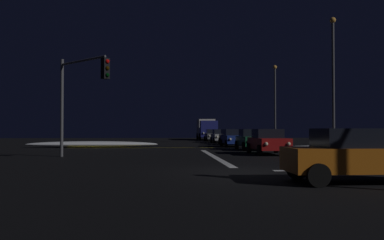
{
  "coord_description": "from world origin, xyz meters",
  "views": [
    {
      "loc": [
        -2.71,
        -15.2,
        1.54
      ],
      "look_at": [
        -1.02,
        11.85,
        2.17
      ],
      "focal_mm": 38.62,
      "sensor_mm": 36.0,
      "label": 1
    }
  ],
  "objects": [
    {
      "name": "ground",
      "position": [
        0.0,
        0.0,
        -0.05
      ],
      "size": [
        120.0,
        120.0,
        0.1
      ],
      "primitive_type": "cube",
      "color": "black"
    },
    {
      "name": "stop_line_north",
      "position": [
        0.0,
        8.25,
        0.0
      ],
      "size": [
        0.35,
        14.12,
        0.01
      ],
      "color": "white",
      "rests_on": "ground"
    },
    {
      "name": "centre_line_ns",
      "position": [
        0.0,
        19.85,
        0.0
      ],
      "size": [
        22.0,
        0.15,
        0.01
      ],
      "color": "yellow",
      "rests_on": "ground"
    },
    {
      "name": "snow_bank_left_curb",
      "position": [
        -9.05,
        20.55,
        0.27
      ],
      "size": [
        11.21,
        1.5,
        0.54
      ],
      "color": "white",
      "rests_on": "ground"
    },
    {
      "name": "snow_bank_right_curb",
      "position": [
        9.05,
        14.23,
        0.19
      ],
      "size": [
        7.62,
        1.5,
        0.38
      ],
      "color": "white",
      "rests_on": "ground"
    },
    {
      "name": "sedan_red",
      "position": [
        3.61,
        10.1,
        0.8
      ],
      "size": [
        2.02,
        4.33,
        1.57
      ],
      "color": "maroon",
      "rests_on": "ground"
    },
    {
      "name": "sedan_green",
      "position": [
        3.76,
        15.71,
        0.8
      ],
      "size": [
        2.02,
        4.33,
        1.57
      ],
      "color": "#14512D",
      "rests_on": "ground"
    },
    {
      "name": "sedan_blue",
      "position": [
        3.3,
        21.29,
        0.8
      ],
      "size": [
        2.02,
        4.33,
        1.57
      ],
      "color": "navy",
      "rests_on": "ground"
    },
    {
      "name": "sedan_black",
      "position": [
        3.84,
        26.8,
        0.8
      ],
      "size": [
        2.02,
        4.33,
        1.57
      ],
      "color": "black",
      "rests_on": "ground"
    },
    {
      "name": "sedan_silver",
      "position": [
        3.55,
        32.22,
        0.8
      ],
      "size": [
        2.02,
        4.33,
        1.57
      ],
      "color": "#B7B7BC",
      "rests_on": "ground"
    },
    {
      "name": "sedan_gray",
      "position": [
        3.4,
        38.86,
        0.8
      ],
      "size": [
        2.02,
        4.33,
        1.57
      ],
      "color": "slate",
      "rests_on": "ground"
    },
    {
      "name": "box_truck",
      "position": [
        3.3,
        46.31,
        1.71
      ],
      "size": [
        2.68,
        8.28,
        3.08
      ],
      "color": "navy",
      "rests_on": "ground"
    },
    {
      "name": "sedan_orange_crossing",
      "position": [
        2.84,
        -3.53,
        0.8
      ],
      "size": [
        4.33,
        2.02,
        1.57
      ],
      "color": "#C66014",
      "rests_on": "ground"
    },
    {
      "name": "traffic_signal_nw",
      "position": [
        -7.35,
        7.35,
        3.84
      ],
      "size": [
        3.17,
        3.17,
        5.55
      ],
      "color": "#4C4C51",
      "rests_on": "ground"
    },
    {
      "name": "streetlamp_right_far",
      "position": [
        9.35,
        29.85,
        5.03
      ],
      "size": [
        0.44,
        0.44,
        8.7
      ],
      "color": "#424247",
      "rests_on": "ground"
    },
    {
      "name": "streetlamp_right_near",
      "position": [
        9.35,
        13.85,
        5.55
      ],
      "size": [
        0.44,
        0.44,
        9.7
      ],
      "color": "#424247",
      "rests_on": "ground"
    }
  ]
}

